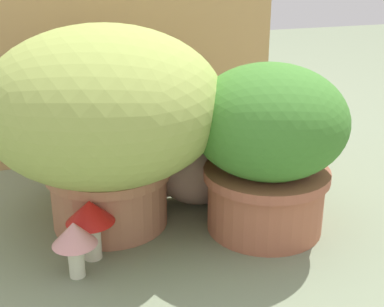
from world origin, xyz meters
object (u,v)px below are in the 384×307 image
at_px(cat, 208,161).
at_px(mushroom_ornament_red, 90,217).
at_px(grass_planter, 105,114).
at_px(mushroom_ornament_pink, 74,238).
at_px(leafy_planter, 268,143).

relative_size(cat, mushroom_ornament_red, 2.58).
xyz_separation_m(grass_planter, cat, (0.28, 0.04, -0.17)).
xyz_separation_m(cat, mushroom_ornament_red, (-0.35, -0.19, -0.02)).
bearing_deg(grass_planter, cat, 7.67).
bearing_deg(mushroom_ornament_pink, leafy_planter, 8.29).
relative_size(cat, mushroom_ornament_pink, 2.86).
relative_size(grass_planter, cat, 1.54).
height_order(leafy_planter, mushroom_ornament_pink, leafy_planter).
bearing_deg(mushroom_ornament_red, leafy_planter, 0.95).
bearing_deg(mushroom_ornament_red, grass_planter, 65.83).
bearing_deg(cat, leafy_planter, -65.04).
bearing_deg(grass_planter, mushroom_ornament_red, -114.17).
relative_size(leafy_planter, cat, 1.12).
height_order(grass_planter, mushroom_ornament_pink, grass_planter).
relative_size(grass_planter, mushroom_ornament_pink, 4.42).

